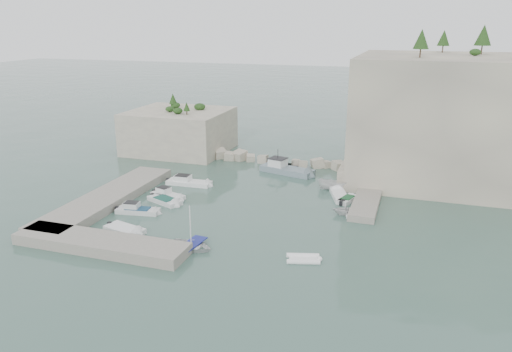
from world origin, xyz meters
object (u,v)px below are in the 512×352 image
(motorboat_c, at_px, (165,203))
(rowboat, at_px, (191,249))
(tender_east_c, at_px, (339,198))
(motorboat_e, at_px, (125,232))
(motorboat_a, at_px, (189,185))
(inflatable_dinghy, at_px, (303,260))
(work_boat, at_px, (287,173))
(motorboat_b, at_px, (168,198))
(tender_east_a, at_px, (345,215))
(motorboat_d, at_px, (138,213))
(tender_east_b, at_px, (348,202))
(tender_east_d, at_px, (334,190))

(motorboat_c, height_order, rowboat, rowboat)
(tender_east_c, bearing_deg, motorboat_e, 112.66)
(motorboat_a, xyz_separation_m, inflatable_dinghy, (19.96, -17.23, 0.00))
(work_boat, bearing_deg, rowboat, -79.68)
(motorboat_b, distance_m, work_boat, 19.04)
(motorboat_b, distance_m, motorboat_c, 1.76)
(motorboat_e, bearing_deg, work_boat, 82.26)
(motorboat_b, xyz_separation_m, tender_east_a, (22.26, 1.24, 0.00))
(rowboat, height_order, work_boat, work_boat)
(motorboat_d, bearing_deg, tender_east_b, 18.47)
(tender_east_c, bearing_deg, motorboat_a, 74.12)
(motorboat_c, relative_size, inflatable_dinghy, 1.52)
(inflatable_dinghy, height_order, work_boat, work_boat)
(motorboat_a, xyz_separation_m, tender_east_d, (19.21, 4.04, 0.00))
(motorboat_a, relative_size, motorboat_b, 1.32)
(motorboat_c, height_order, tender_east_a, tender_east_a)
(motorboat_d, xyz_separation_m, tender_east_d, (20.30, 15.49, 0.00))
(rowboat, bearing_deg, motorboat_a, 32.60)
(motorboat_b, bearing_deg, tender_east_c, 34.58)
(rowboat, distance_m, tender_east_a, 19.02)
(motorboat_b, xyz_separation_m, motorboat_c, (0.45, -1.70, 0.00))
(tender_east_a, bearing_deg, tender_east_c, 2.64)
(tender_east_c, xyz_separation_m, tender_east_d, (-1.20, 2.81, 0.00))
(tender_east_c, bearing_deg, tender_east_a, 176.46)
(motorboat_d, relative_size, work_boat, 0.62)
(motorboat_c, bearing_deg, tender_east_a, 30.46)
(inflatable_dinghy, xyz_separation_m, work_boat, (-8.60, 26.69, 0.00))
(rowboat, relative_size, tender_east_c, 0.81)
(motorboat_b, bearing_deg, tender_east_d, 42.64)
(motorboat_a, height_order, tender_east_b, motorboat_a)
(motorboat_b, xyz_separation_m, inflatable_dinghy, (20.21, -11.59, 0.00))
(motorboat_e, bearing_deg, motorboat_c, 106.42)
(motorboat_c, distance_m, motorboat_e, 9.39)
(tender_east_d, bearing_deg, rowboat, 154.24)
(motorboat_d, distance_m, inflatable_dinghy, 21.83)
(tender_east_c, distance_m, work_boat, 12.23)
(motorboat_d, height_order, tender_east_c, motorboat_d)
(rowboat, relative_size, tender_east_d, 1.04)
(motorboat_a, xyz_separation_m, motorboat_b, (-0.25, -5.64, 0.00))
(rowboat, bearing_deg, motorboat_d, 62.47)
(motorboat_a, height_order, motorboat_e, motorboat_a)
(motorboat_c, bearing_deg, tender_east_c, 45.76)
(tender_east_d, bearing_deg, inflatable_dinghy, -178.94)
(motorboat_a, distance_m, work_boat, 14.78)
(inflatable_dinghy, bearing_deg, tender_east_c, 73.22)
(motorboat_a, distance_m, motorboat_c, 7.34)
(motorboat_a, bearing_deg, tender_east_d, 9.63)
(motorboat_c, xyz_separation_m, work_boat, (11.15, 16.80, 0.00))
(tender_east_c, relative_size, work_boat, 0.62)
(tender_east_c, relative_size, tender_east_d, 1.28)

